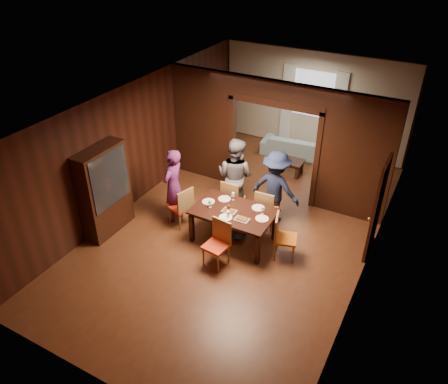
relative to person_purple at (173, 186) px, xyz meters
The scene contains 32 objects.
floor 1.79m from the person_purple, 16.50° to the left, with size 9.00×9.00×0.00m, color #562D18.
ceiling 2.57m from the person_purple, 16.50° to the left, with size 5.50×9.00×0.02m, color silver.
room_walls 2.85m from the person_purple, 57.19° to the left, with size 5.52×9.01×2.90m.
person_purple is the anchor object (origin of this frame).
person_grey 1.41m from the person_purple, 41.18° to the left, with size 0.90×0.70×1.86m, color #57555C.
person_navy 2.26m from the person_purple, 26.52° to the left, with size 1.12×0.64×1.73m, color #161E38.
sofa 4.54m from the person_purple, 72.69° to the left, with size 1.99×0.78×0.58m, color #91B4BE.
serving_bowl 1.61m from the person_purple, ahead, with size 0.37×0.37×0.09m, color black.
dining_table 1.63m from the person_purple, ahead, with size 1.69×1.05×0.76m, color black.
coffee_table 3.60m from the person_purple, 64.64° to the left, with size 0.80×0.50×0.40m, color black.
chair_left 0.47m from the person_purple, 27.99° to the right, with size 0.44×0.44×0.97m, color red, non-canonical shape.
chair_right 2.75m from the person_purple, ahead, with size 0.44×0.44×0.97m, color orange, non-canonical shape.
chair_far_l 1.39m from the person_purple, 32.30° to the left, with size 0.44×0.44×0.97m, color orange, non-canonical shape.
chair_far_r 2.13m from the person_purple, 19.69° to the left, with size 0.44×0.44×0.97m, color orange, non-canonical shape.
chair_near 1.91m from the person_purple, 30.41° to the right, with size 0.44×0.44×0.97m, color red, non-canonical shape.
hutch 1.48m from the person_purple, 134.24° to the right, with size 0.40×1.20×2.00m, color black.
door_right 4.31m from the person_purple, 12.67° to the left, with size 0.06×0.90×2.10m, color black.
window_far 5.18m from the person_purple, 72.90° to the left, with size 1.20×0.03×1.30m, color silver.
curtain_left 4.92m from the person_purple, 81.17° to the left, with size 0.35×0.06×2.40m, color white.
curtain_right 5.36m from the person_purple, 65.06° to the left, with size 0.35×0.06×2.40m, color white.
plate_left 0.94m from the person_purple, ahead, with size 0.27×0.27×0.01m, color silver.
plate_far_l 1.20m from the person_purple, ahead, with size 0.27×0.27×0.01m, color silver.
plate_far_r 1.98m from the person_purple, ahead, with size 0.27×0.27×0.01m, color silver.
plate_right 2.20m from the person_purple, ahead, with size 0.27×0.27×0.01m, color white.
plate_near 1.58m from the person_purple, 14.32° to the right, with size 0.27×0.27×0.01m, color white.
platter_a 1.50m from the person_purple, ahead, with size 0.30×0.20×0.04m, color gray.
platter_b 1.88m from the person_purple, ahead, with size 0.30×0.20×0.04m, color gray.
wineglass_left 1.09m from the person_purple, 11.63° to the right, with size 0.08×0.08×0.18m, color white, non-canonical shape.
wineglass_far 1.38m from the person_purple, 11.11° to the left, with size 0.08×0.08×0.18m, color silver, non-canonical shape.
wineglass_right 2.14m from the person_purple, ahead, with size 0.08×0.08×0.18m, color silver, non-canonical shape.
tumbler 1.60m from the person_purple, 12.70° to the right, with size 0.07×0.07×0.14m, color silver.
condiment_jar 1.45m from the person_purple, ahead, with size 0.08×0.08×0.11m, color #4B2211, non-canonical shape.
Camera 1 is at (3.43, -7.17, 5.91)m, focal length 35.00 mm.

